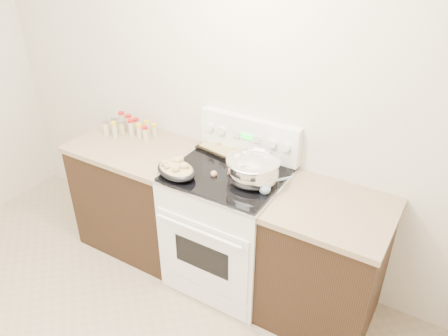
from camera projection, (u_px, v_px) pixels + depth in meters
The scene contains 9 objects.
counter_left at pixel (140, 195), 3.54m from camera, with size 0.93×0.67×0.92m.
counter_right at pixel (324, 264), 2.85m from camera, with size 0.73×0.67×0.92m.
kitchen_range at pixel (228, 225), 3.16m from camera, with size 0.78×0.73×1.22m.
mixing_bowl at pixel (253, 170), 2.79m from camera, with size 0.38×0.38×0.20m.
roasting_pan at pixel (176, 169), 2.86m from camera, with size 0.35×0.29×0.11m.
baking_sheet at pixel (231, 148), 3.17m from camera, with size 0.48×0.37×0.06m.
wooden_spoon at pixel (220, 173), 2.89m from camera, with size 0.18×0.24×0.04m.
blue_ladle at pixel (267, 187), 2.70m from camera, with size 0.13×0.25×0.09m.
spice_jars at pixel (129, 126), 3.44m from camera, with size 0.40×0.24×0.13m.
Camera 1 is at (1.61, -0.73, 2.46)m, focal length 35.00 mm.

